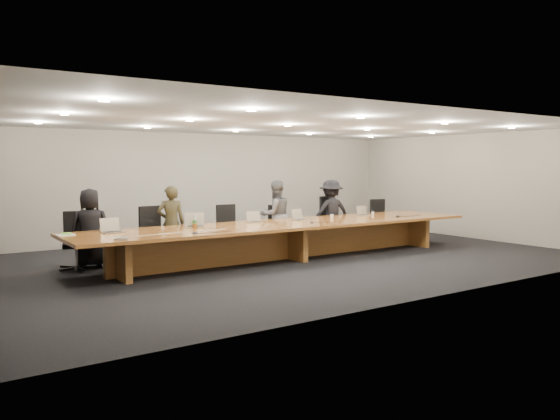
{
  "coord_description": "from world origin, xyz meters",
  "views": [
    {
      "loc": [
        -6.47,
        -9.32,
        1.93
      ],
      "look_at": [
        0.0,
        0.3,
        1.0
      ],
      "focal_mm": 35.0,
      "sensor_mm": 36.0,
      "label": 1
    }
  ],
  "objects_px": {
    "amber_mug": "(195,226)",
    "mic_left": "(195,233)",
    "chair_mid_right": "(280,227)",
    "paper_cup_near": "(332,216)",
    "person_d": "(331,212)",
    "mic_right": "(398,216)",
    "laptop_b": "(195,220)",
    "chair_far_left": "(76,240)",
    "paper_cup_far": "(373,213)",
    "person_a": "(90,228)",
    "chair_mid_left": "(231,229)",
    "laptop_d": "(301,215)",
    "laptop_e": "(365,210)",
    "laptop_c": "(255,217)",
    "conference_table": "(288,234)",
    "chair_far_right": "(381,218)",
    "person_b": "(171,223)",
    "av_box": "(121,239)",
    "chair_left": "(156,233)",
    "chair_right": "(334,219)",
    "water_bottle": "(195,222)",
    "person_c": "(275,215)",
    "laptop_a": "(112,225)",
    "mic_center": "(312,222)"
  },
  "relations": [
    {
      "from": "conference_table",
      "to": "water_bottle",
      "type": "relative_size",
      "value": 37.75
    },
    {
      "from": "person_c",
      "to": "laptop_a",
      "type": "distance_m",
      "value": 4.12
    },
    {
      "from": "person_c",
      "to": "laptop_b",
      "type": "distance_m",
      "value": 2.56
    },
    {
      "from": "chair_mid_right",
      "to": "paper_cup_near",
      "type": "bearing_deg",
      "value": -32.82
    },
    {
      "from": "conference_table",
      "to": "laptop_d",
      "type": "bearing_deg",
      "value": 28.16
    },
    {
      "from": "person_c",
      "to": "mic_right",
      "type": "relative_size",
      "value": 13.29
    },
    {
      "from": "chair_mid_left",
      "to": "water_bottle",
      "type": "distance_m",
      "value": 1.61
    },
    {
      "from": "conference_table",
      "to": "laptop_d",
      "type": "distance_m",
      "value": 0.71
    },
    {
      "from": "conference_table",
      "to": "mic_left",
      "type": "bearing_deg",
      "value": -165.91
    },
    {
      "from": "chair_mid_left",
      "to": "paper_cup_near",
      "type": "distance_m",
      "value": 2.32
    },
    {
      "from": "person_a",
      "to": "amber_mug",
      "type": "relative_size",
      "value": 15.04
    },
    {
      "from": "chair_left",
      "to": "person_d",
      "type": "distance_m",
      "value": 4.54
    },
    {
      "from": "person_d",
      "to": "mic_right",
      "type": "relative_size",
      "value": 13.23
    },
    {
      "from": "chair_far_left",
      "to": "chair_mid_right",
      "type": "relative_size",
      "value": 1.06
    },
    {
      "from": "chair_far_right",
      "to": "paper_cup_near",
      "type": "xyz_separation_m",
      "value": [
        -2.54,
        -1.0,
        0.26
      ]
    },
    {
      "from": "mic_right",
      "to": "person_d",
      "type": "bearing_deg",
      "value": 119.66
    },
    {
      "from": "paper_cup_near",
      "to": "water_bottle",
      "type": "bearing_deg",
      "value": -179.72
    },
    {
      "from": "laptop_d",
      "to": "laptop_e",
      "type": "distance_m",
      "value": 1.98
    },
    {
      "from": "chair_mid_right",
      "to": "mic_left",
      "type": "xyz_separation_m",
      "value": [
        -2.98,
        -1.76,
        0.24
      ]
    },
    {
      "from": "person_a",
      "to": "laptop_e",
      "type": "height_order",
      "value": "person_a"
    },
    {
      "from": "chair_mid_left",
      "to": "chair_far_left",
      "type": "bearing_deg",
      "value": 179.28
    },
    {
      "from": "paper_cup_far",
      "to": "person_a",
      "type": "bearing_deg",
      "value": 172.25
    },
    {
      "from": "person_d",
      "to": "laptop_b",
      "type": "height_order",
      "value": "person_d"
    },
    {
      "from": "person_d",
      "to": "chair_mid_left",
      "type": "bearing_deg",
      "value": 9.17
    },
    {
      "from": "chair_far_left",
      "to": "mic_center",
      "type": "distance_m",
      "value": 4.64
    },
    {
      "from": "amber_mug",
      "to": "mic_left",
      "type": "bearing_deg",
      "value": -114.31
    },
    {
      "from": "conference_table",
      "to": "laptop_c",
      "type": "relative_size",
      "value": 29.29
    },
    {
      "from": "person_a",
      "to": "mic_left",
      "type": "distance_m",
      "value": 2.26
    },
    {
      "from": "chair_mid_right",
      "to": "paper_cup_far",
      "type": "bearing_deg",
      "value": -6.15
    },
    {
      "from": "laptop_b",
      "to": "mic_right",
      "type": "height_order",
      "value": "laptop_b"
    },
    {
      "from": "chair_right",
      "to": "laptop_e",
      "type": "bearing_deg",
      "value": -85.7
    },
    {
      "from": "chair_mid_right",
      "to": "person_b",
      "type": "distance_m",
      "value": 2.72
    },
    {
      "from": "person_b",
      "to": "av_box",
      "type": "distance_m",
      "value": 2.41
    },
    {
      "from": "av_box",
      "to": "conference_table",
      "type": "bearing_deg",
      "value": 26.54
    },
    {
      "from": "laptop_b",
      "to": "amber_mug",
      "type": "height_order",
      "value": "laptop_b"
    },
    {
      "from": "chair_right",
      "to": "mic_center",
      "type": "relative_size",
      "value": 11.58
    },
    {
      "from": "chair_far_left",
      "to": "person_d",
      "type": "xyz_separation_m",
      "value": [
        6.09,
        -0.02,
        0.24
      ]
    },
    {
      "from": "chair_far_right",
      "to": "laptop_b",
      "type": "xyz_separation_m",
      "value": [
        -5.91,
        -0.94,
        0.36
      ]
    },
    {
      "from": "person_d",
      "to": "laptop_c",
      "type": "xyz_separation_m",
      "value": [
        -2.64,
        -0.72,
        0.07
      ]
    },
    {
      "from": "chair_mid_left",
      "to": "laptop_e",
      "type": "height_order",
      "value": "chair_mid_left"
    },
    {
      "from": "chair_right",
      "to": "laptop_e",
      "type": "relative_size",
      "value": 3.94
    },
    {
      "from": "chair_far_left",
      "to": "laptop_d",
      "type": "bearing_deg",
      "value": 3.5
    },
    {
      "from": "laptop_e",
      "to": "person_b",
      "type": "bearing_deg",
      "value": 168.98
    },
    {
      "from": "person_a",
      "to": "mic_left",
      "type": "height_order",
      "value": "person_a"
    },
    {
      "from": "chair_mid_left",
      "to": "av_box",
      "type": "xyz_separation_m",
      "value": [
        -3.02,
        -1.83,
        0.21
      ]
    },
    {
      "from": "chair_right",
      "to": "mic_left",
      "type": "xyz_separation_m",
      "value": [
        -4.65,
        -1.81,
        0.16
      ]
    },
    {
      "from": "chair_mid_left",
      "to": "laptop_a",
      "type": "relative_size",
      "value": 3.18
    },
    {
      "from": "chair_left",
      "to": "chair_mid_left",
      "type": "xyz_separation_m",
      "value": [
        1.72,
        -0.04,
        -0.02
      ]
    },
    {
      "from": "amber_mug",
      "to": "water_bottle",
      "type": "bearing_deg",
      "value": 65.7
    },
    {
      "from": "chair_mid_left",
      "to": "mic_left",
      "type": "relative_size",
      "value": 8.87
    }
  ]
}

